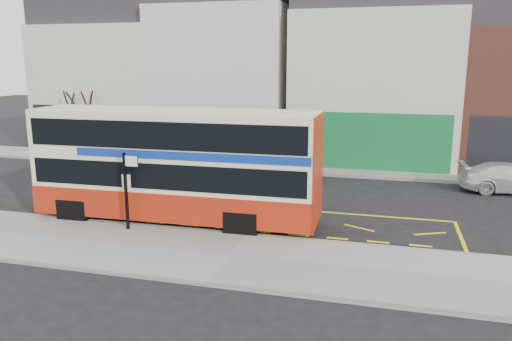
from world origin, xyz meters
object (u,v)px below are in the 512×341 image
(car_grey, at_px, (274,162))
(street_tree_right, at_px, (380,105))
(double_decker_bus, at_px, (177,164))
(car_white, at_px, (512,178))
(street_tree_left, at_px, (79,100))
(car_silver, at_px, (180,158))
(bus_stop_post, at_px, (127,183))

(car_grey, relative_size, street_tree_right, 0.91)
(double_decker_bus, bearing_deg, street_tree_right, 58.80)
(car_grey, bearing_deg, street_tree_right, -47.97)
(car_white, relative_size, street_tree_left, 0.87)
(car_silver, bearing_deg, double_decker_bus, -172.61)
(car_silver, bearing_deg, car_grey, -104.53)
(double_decker_bus, xyz_separation_m, bus_stop_post, (-1.14, -1.57, -0.41))
(bus_stop_post, relative_size, street_tree_right, 0.52)
(double_decker_bus, relative_size, street_tree_right, 2.04)
(car_silver, height_order, car_grey, car_grey)
(bus_stop_post, relative_size, street_tree_left, 0.51)
(car_silver, bearing_deg, street_tree_left, 60.81)
(car_white, xyz_separation_m, street_tree_right, (-6.06, 3.91, 2.82))
(street_tree_right, bearing_deg, car_silver, -160.59)
(bus_stop_post, relative_size, car_silver, 0.62)
(car_grey, distance_m, street_tree_right, 6.79)
(car_grey, bearing_deg, double_decker_bus, 175.19)
(street_tree_left, relative_size, street_tree_right, 1.03)
(car_grey, xyz_separation_m, street_tree_right, (5.12, 3.55, 2.72))
(street_tree_left, distance_m, street_tree_right, 17.58)
(car_grey, bearing_deg, car_silver, 98.13)
(car_silver, height_order, car_white, car_silver)
(double_decker_bus, relative_size, car_grey, 2.25)
(double_decker_bus, height_order, bus_stop_post, double_decker_bus)
(double_decker_bus, distance_m, car_silver, 8.94)
(double_decker_bus, xyz_separation_m, street_tree_right, (6.88, 11.76, 1.30))
(car_grey, height_order, street_tree_right, street_tree_right)
(double_decker_bus, xyz_separation_m, car_silver, (-3.41, 8.13, -1.45))
(double_decker_bus, relative_size, car_silver, 2.40)
(car_grey, bearing_deg, bus_stop_post, 170.77)
(street_tree_left, bearing_deg, street_tree_right, 6.06)
(street_tree_right, bearing_deg, bus_stop_post, -121.03)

